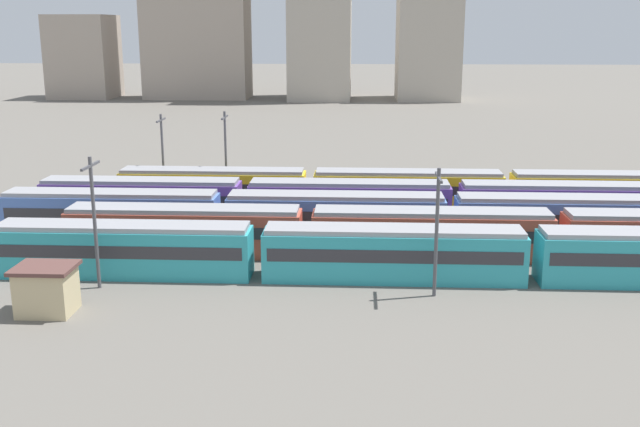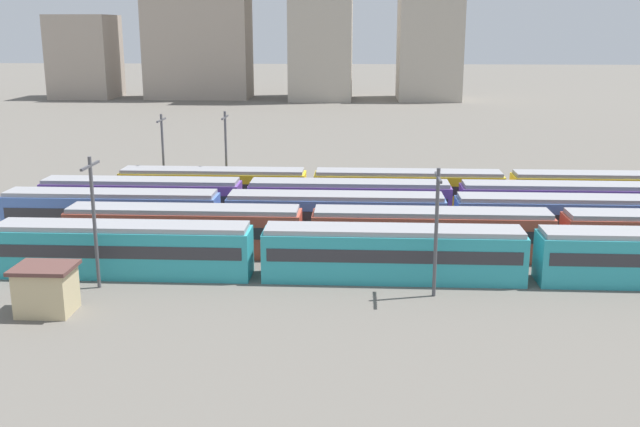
{
  "view_description": "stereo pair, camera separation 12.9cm",
  "coord_description": "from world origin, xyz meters",
  "px_view_note": "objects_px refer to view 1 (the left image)",
  "views": [
    {
      "loc": [
        15.21,
        -49.04,
        17.07
      ],
      "look_at": [
        12.15,
        10.4,
        2.04
      ],
      "focal_mm": 41.5,
      "sensor_mm": 36.0,
      "label": 1
    },
    {
      "loc": [
        15.34,
        -49.03,
        17.07
      ],
      "look_at": [
        12.15,
        10.4,
        2.04
      ],
      "focal_mm": 41.5,
      "sensor_mm": 36.0,
      "label": 2
    }
  ],
  "objects_px": {
    "train_track_0": "(393,253)",
    "catenary_pole_2": "(94,216)",
    "train_track_1": "(431,233)",
    "train_track_2": "(566,218)",
    "catenary_pole_3": "(163,152)",
    "train_track_3": "(455,202)",
    "catenary_pole_0": "(437,225)",
    "signal_hut": "(46,289)",
    "catenary_pole_1": "(226,151)"
  },
  "relations": [
    {
      "from": "train_track_0",
      "to": "catenary_pole_2",
      "type": "xyz_separation_m",
      "value": [
        -19.84,
        -2.74,
        3.11
      ]
    },
    {
      "from": "train_track_1",
      "to": "train_track_2",
      "type": "distance_m",
      "value": 12.62
    },
    {
      "from": "train_track_0",
      "to": "catenary_pole_3",
      "type": "distance_m",
      "value": 32.78
    },
    {
      "from": "train_track_1",
      "to": "catenary_pole_3",
      "type": "xyz_separation_m",
      "value": [
        -25.34,
        18.71,
        2.95
      ]
    },
    {
      "from": "train_track_1",
      "to": "train_track_3",
      "type": "xyz_separation_m",
      "value": [
        3.1,
        10.4,
        0.0
      ]
    },
    {
      "from": "catenary_pole_0",
      "to": "catenary_pole_2",
      "type": "height_order",
      "value": "catenary_pole_2"
    },
    {
      "from": "catenary_pole_0",
      "to": "catenary_pole_3",
      "type": "distance_m",
      "value": 36.7
    },
    {
      "from": "catenary_pole_3",
      "to": "signal_hut",
      "type": "xyz_separation_m",
      "value": [
        0.81,
        -31.28,
        -3.3
      ]
    },
    {
      "from": "catenary_pole_2",
      "to": "train_track_2",
      "type": "bearing_deg",
      "value": 20.88
    },
    {
      "from": "catenary_pole_0",
      "to": "catenary_pole_1",
      "type": "distance_m",
      "value": 32.74
    },
    {
      "from": "catenary_pole_3",
      "to": "catenary_pole_2",
      "type": "bearing_deg",
      "value": -84.86
    },
    {
      "from": "train_track_1",
      "to": "catenary_pole_1",
      "type": "xyz_separation_m",
      "value": [
        -18.92,
        18.74,
        3.11
      ]
    },
    {
      "from": "train_track_0",
      "to": "signal_hut",
      "type": "bearing_deg",
      "value": -161.01
    },
    {
      "from": "catenary_pole_0",
      "to": "catenary_pole_3",
      "type": "xyz_separation_m",
      "value": [
        -24.81,
        27.05,
        0.08
      ]
    },
    {
      "from": "signal_hut",
      "to": "train_track_2",
      "type": "bearing_deg",
      "value": 26.26
    },
    {
      "from": "catenary_pole_3",
      "to": "signal_hut",
      "type": "height_order",
      "value": "catenary_pole_3"
    },
    {
      "from": "train_track_3",
      "to": "train_track_2",
      "type": "bearing_deg",
      "value": -31.79
    },
    {
      "from": "train_track_2",
      "to": "train_track_3",
      "type": "bearing_deg",
      "value": 148.21
    },
    {
      "from": "catenary_pole_0",
      "to": "catenary_pole_1",
      "type": "xyz_separation_m",
      "value": [
        -18.39,
        27.08,
        0.24
      ]
    },
    {
      "from": "train_track_1",
      "to": "train_track_3",
      "type": "distance_m",
      "value": 10.85
    },
    {
      "from": "catenary_pole_2",
      "to": "signal_hut",
      "type": "distance_m",
      "value": 6.0
    },
    {
      "from": "train_track_2",
      "to": "catenary_pole_2",
      "type": "xyz_separation_m",
      "value": [
        -34.43,
        -13.14,
        3.11
      ]
    },
    {
      "from": "catenary_pole_1",
      "to": "signal_hut",
      "type": "xyz_separation_m",
      "value": [
        -5.62,
        -31.32,
        -3.46
      ]
    },
    {
      "from": "catenary_pole_1",
      "to": "catenary_pole_3",
      "type": "distance_m",
      "value": 6.42
    },
    {
      "from": "train_track_0",
      "to": "train_track_3",
      "type": "distance_m",
      "value": 16.79
    },
    {
      "from": "train_track_1",
      "to": "train_track_0",
      "type": "bearing_deg",
      "value": -120.81
    },
    {
      "from": "train_track_2",
      "to": "catenary_pole_0",
      "type": "bearing_deg",
      "value": -131.6
    },
    {
      "from": "train_track_0",
      "to": "catenary_pole_0",
      "type": "distance_m",
      "value": 4.97
    },
    {
      "from": "train_track_3",
      "to": "catenary_pole_0",
      "type": "xyz_separation_m",
      "value": [
        -3.63,
        -18.74,
        2.87
      ]
    },
    {
      "from": "train_track_0",
      "to": "train_track_1",
      "type": "height_order",
      "value": "same"
    },
    {
      "from": "catenary_pole_1",
      "to": "train_track_2",
      "type": "bearing_deg",
      "value": -24.0
    },
    {
      "from": "train_track_0",
      "to": "catenary_pole_3",
      "type": "xyz_separation_m",
      "value": [
        -22.24,
        23.91,
        2.95
      ]
    },
    {
      "from": "train_track_3",
      "to": "signal_hut",
      "type": "distance_m",
      "value": 35.94
    },
    {
      "from": "catenary_pole_1",
      "to": "catenary_pole_2",
      "type": "bearing_deg",
      "value": -98.58
    },
    {
      "from": "train_track_0",
      "to": "catenary_pole_3",
      "type": "relative_size",
      "value": 6.45
    },
    {
      "from": "train_track_3",
      "to": "catenary_pole_1",
      "type": "height_order",
      "value": "catenary_pole_1"
    },
    {
      "from": "catenary_pole_2",
      "to": "signal_hut",
      "type": "bearing_deg",
      "value": -108.93
    },
    {
      "from": "train_track_1",
      "to": "catenary_pole_2",
      "type": "distance_m",
      "value": 24.47
    },
    {
      "from": "train_track_1",
      "to": "catenary_pole_3",
      "type": "bearing_deg",
      "value": 143.56
    },
    {
      "from": "train_track_0",
      "to": "train_track_1",
      "type": "bearing_deg",
      "value": 59.19
    },
    {
      "from": "catenary_pole_0",
      "to": "signal_hut",
      "type": "distance_m",
      "value": 24.59
    },
    {
      "from": "train_track_1",
      "to": "train_track_2",
      "type": "xyz_separation_m",
      "value": [
        11.49,
        5.2,
        0.0
      ]
    },
    {
      "from": "train_track_3",
      "to": "catenary_pole_3",
      "type": "xyz_separation_m",
      "value": [
        -28.44,
        8.31,
        2.95
      ]
    },
    {
      "from": "train_track_2",
      "to": "signal_hut",
      "type": "relative_size",
      "value": 26.0
    },
    {
      "from": "train_track_3",
      "to": "catenary_pole_0",
      "type": "height_order",
      "value": "catenary_pole_0"
    },
    {
      "from": "train_track_2",
      "to": "catenary_pole_1",
      "type": "height_order",
      "value": "catenary_pole_1"
    },
    {
      "from": "train_track_0",
      "to": "catenary_pole_1",
      "type": "xyz_separation_m",
      "value": [
        -15.81,
        23.94,
        3.11
      ]
    },
    {
      "from": "catenary_pole_0",
      "to": "catenary_pole_3",
      "type": "relative_size",
      "value": 0.98
    },
    {
      "from": "signal_hut",
      "to": "catenary_pole_2",
      "type": "bearing_deg",
      "value": 71.07
    },
    {
      "from": "train_track_3",
      "to": "signal_hut",
      "type": "xyz_separation_m",
      "value": [
        -27.64,
        -22.98,
        -0.35
      ]
    }
  ]
}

